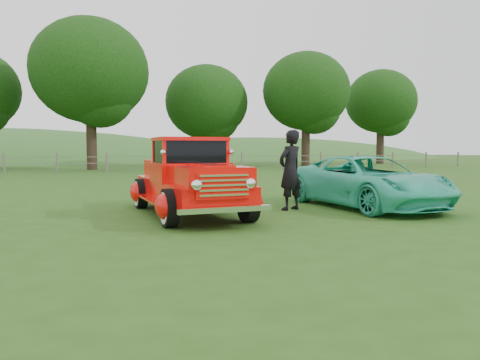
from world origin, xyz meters
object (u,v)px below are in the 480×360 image
object	(u,v)px
tree_mid_east	(306,92)
tree_near_west	(90,71)
tree_far_east	(381,102)
teal_sedan	(368,182)
man	(290,170)
tree_near_east	(207,102)
red_pickup	(189,180)

from	to	relation	value
tree_mid_east	tree_near_west	bearing A→B (deg)	-173.29
tree_mid_east	tree_far_east	size ratio (longest dim) A/B	1.07
teal_sedan	man	distance (m)	2.14
tree_near_west	tree_mid_east	xyz separation A→B (m)	(17.00, 2.00, -0.62)
tree_near_east	tree_far_east	xyz separation A→B (m)	(17.00, 1.00, 0.61)
tree_mid_east	teal_sedan	bearing A→B (deg)	-110.56
tree_near_west	man	distance (m)	24.66
red_pickup	man	world-z (taller)	man
tree_near_east	tree_mid_east	bearing A→B (deg)	-14.04
teal_sedan	tree_near_west	bearing A→B (deg)	100.57
tree_near_west	tree_mid_east	bearing A→B (deg)	6.71
tree_near_west	tree_mid_east	world-z (taller)	tree_near_west
tree_mid_east	man	xyz separation A→B (m)	(-11.66, -25.37, -5.18)
red_pickup	tree_mid_east	bearing A→B (deg)	54.87
red_pickup	teal_sedan	bearing A→B (deg)	-5.46
tree_mid_east	teal_sedan	xyz separation A→B (m)	(-9.55, -25.45, -5.51)
tree_near_east	tree_far_east	distance (m)	17.04
tree_far_east	man	size ratio (longest dim) A/B	4.47
tree_near_west	tree_far_east	bearing A→B (deg)	10.89
tree_mid_east	man	size ratio (longest dim) A/B	4.76
man	red_pickup	bearing A→B (deg)	-24.96
teal_sedan	man	world-z (taller)	man
tree_near_east	tree_far_east	size ratio (longest dim) A/B	0.94
tree_far_east	red_pickup	bearing A→B (deg)	-129.16
man	tree_far_east	bearing A→B (deg)	-154.03
teal_sedan	red_pickup	bearing A→B (deg)	173.49
tree_near_east	tree_mid_east	xyz separation A→B (m)	(8.00, -2.00, 0.93)
tree_near_east	teal_sedan	size ratio (longest dim) A/B	1.73
tree_mid_east	teal_sedan	world-z (taller)	tree_mid_east
tree_near_east	man	bearing A→B (deg)	-97.63
tree_near_east	red_pickup	xyz separation A→B (m)	(-6.21, -27.50, -4.45)
man	tree_near_east	bearing A→B (deg)	-125.58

